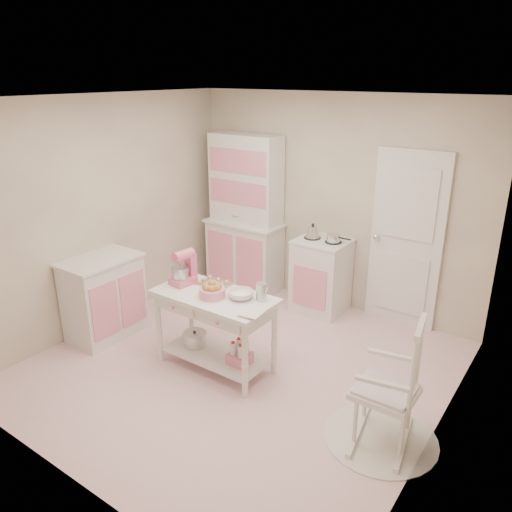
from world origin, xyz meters
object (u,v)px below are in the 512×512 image
(work_table, at_px, (215,331))
(stand_mixer, at_px, (182,268))
(stove, at_px, (321,275))
(rocking_chair, at_px, (386,381))
(hutch, at_px, (244,214))
(bread_basket, at_px, (212,293))
(base_cabinet, at_px, (104,297))

(work_table, bearing_deg, stand_mixer, 177.27)
(stove, height_order, rocking_chair, rocking_chair)
(hutch, relative_size, stove, 2.26)
(stove, distance_m, rocking_chair, 2.37)
(stove, distance_m, bread_basket, 1.85)
(stove, distance_m, base_cabinet, 2.56)
(base_cabinet, bearing_deg, hutch, 76.95)
(hutch, relative_size, work_table, 1.73)
(bread_basket, bearing_deg, stand_mixer, 170.96)
(base_cabinet, bearing_deg, rocking_chair, 2.70)
(stand_mixer, bearing_deg, rocking_chair, 5.98)
(work_table, distance_m, bread_basket, 0.45)
(work_table, relative_size, stand_mixer, 3.53)
(hutch, bearing_deg, stove, -2.39)
(hutch, relative_size, bread_basket, 8.32)
(rocking_chair, xyz_separation_m, stand_mixer, (-2.19, 0.07, 0.42))
(stove, bearing_deg, bread_basket, -96.75)
(hutch, distance_m, base_cabinet, 2.13)
(stove, bearing_deg, rocking_chair, -49.52)
(stove, relative_size, rocking_chair, 0.84)
(bread_basket, bearing_deg, stove, 83.25)
(hutch, height_order, base_cabinet, hutch)
(work_table, bearing_deg, rocking_chair, -1.58)
(stand_mixer, height_order, bread_basket, stand_mixer)
(work_table, bearing_deg, stove, 82.41)
(stove, xyz_separation_m, rocking_chair, (1.54, -1.80, 0.09))
(base_cabinet, relative_size, stand_mixer, 2.71)
(base_cabinet, relative_size, work_table, 0.77)
(stand_mixer, bearing_deg, base_cabinet, -159.96)
(stove, xyz_separation_m, work_table, (-0.23, -1.75, -0.06))
(stand_mixer, bearing_deg, work_table, 5.05)
(hutch, height_order, bread_basket, hutch)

